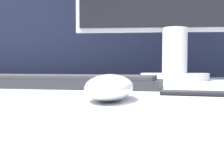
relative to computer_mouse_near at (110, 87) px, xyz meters
The scene contains 4 objects.
partition_panel 0.88m from the computer_mouse_near, 94.06° to the left, with size 5.00×0.03×1.43m.
computer_mouse_near is the anchor object (origin of this frame).
keyboard 0.25m from the computer_mouse_near, 118.23° to the left, with size 0.41×0.17×0.02m.
pen 0.15m from the computer_mouse_near, 21.18° to the left, with size 0.15×0.04×0.01m.
Camera 1 is at (0.09, -0.58, 0.80)m, focal length 50.00 mm.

